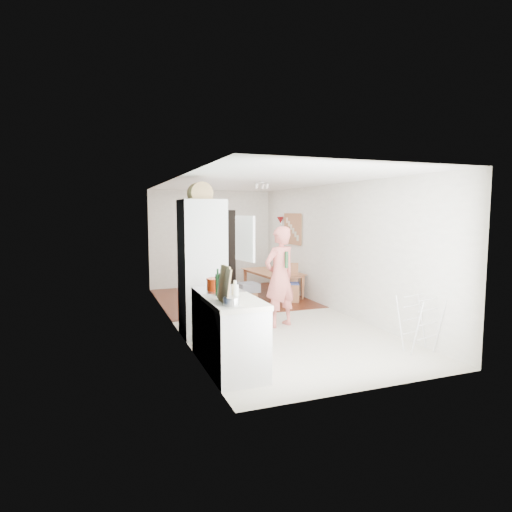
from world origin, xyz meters
TOP-DOWN VIEW (x-y plane):
  - room_shell at (0.00, 0.00)m, footprint 3.20×7.00m
  - floor at (0.00, 0.00)m, footprint 3.20×7.00m
  - wood_floor_overlay at (0.00, 1.85)m, footprint 3.20×3.30m
  - sage_wall_panel at (-1.59, -2.00)m, footprint 0.02×3.00m
  - tile_splashback at (-1.59, -2.55)m, footprint 0.02×1.90m
  - doorway_recess at (0.20, 3.48)m, footprint 0.90×0.04m
  - base_cabinet at (-1.30, -2.55)m, footprint 0.60×0.90m
  - worktop at (-1.30, -2.55)m, footprint 0.62×0.92m
  - range_cooker at (-1.30, -1.80)m, footprint 0.60×0.60m
  - cooker_top at (-1.30, -1.80)m, footprint 0.60×0.60m
  - fridge_housing at (-1.27, -0.78)m, footprint 0.66×0.66m
  - fridge_door at (-0.66, -1.08)m, footprint 0.14×0.56m
  - fridge_interior at (-0.96, -0.78)m, footprint 0.02×0.52m
  - pinboard at (1.58, 1.90)m, footprint 0.03×0.90m
  - pinboard_frame at (1.57, 1.90)m, footprint 0.00×0.94m
  - wall_sconce at (1.54, 2.55)m, footprint 0.18×0.18m
  - person at (0.09, -0.72)m, footprint 0.85×0.69m
  - dining_table at (1.06, 1.82)m, footprint 0.89×1.45m
  - dining_chair at (1.11, 1.01)m, footprint 0.46×0.46m
  - stool at (-0.05, 0.54)m, footprint 0.35×0.35m
  - grey_drape at (-0.05, 0.52)m, footprint 0.41×0.41m
  - drying_rack at (1.38, -2.65)m, footprint 0.48×0.45m
  - bread_bin at (-1.30, -0.84)m, footprint 0.42×0.41m
  - red_casserole at (-1.33, -1.86)m, footprint 0.30×0.30m
  - steel_pan at (-1.42, -2.82)m, footprint 0.23×0.23m
  - held_bottle at (0.15, -0.87)m, footprint 0.06×0.06m
  - bottle_a at (-1.37, -2.26)m, footprint 0.08×0.08m
  - bottle_b at (-1.41, -2.22)m, footprint 0.07×0.07m
  - bottle_c at (-1.33, -2.67)m, footprint 0.10×0.10m
  - pepper_mill_front at (-1.39, -2.22)m, footprint 0.06×0.06m
  - pepper_mill_back at (-1.40, -2.16)m, footprint 0.06×0.06m
  - chopping_boards at (-1.45, -2.62)m, footprint 0.05×0.31m

SIDE VIEW (x-z plane):
  - floor at x=0.00m, z-range -0.01..0.01m
  - wood_floor_overlay at x=0.00m, z-range 0.00..0.01m
  - stool at x=-0.05m, z-range 0.00..0.39m
  - dining_table at x=1.06m, z-range 0.00..0.49m
  - drying_rack at x=1.38m, z-range 0.00..0.79m
  - dining_chair at x=1.11m, z-range 0.00..0.84m
  - base_cabinet at x=-1.30m, z-range 0.00..0.86m
  - range_cooker at x=-1.30m, z-range 0.00..0.88m
  - grey_drape at x=-0.05m, z-range 0.39..0.56m
  - worktop at x=-1.30m, z-range 0.86..0.92m
  - cooker_top at x=-1.30m, z-range 0.88..0.92m
  - steel_pan at x=-1.42m, z-range 0.92..1.01m
  - red_casserole at x=-1.33m, z-range 0.92..1.08m
  - doorway_recess at x=0.20m, z-range 0.00..2.00m
  - person at x=0.09m, z-range 0.00..2.03m
  - pepper_mill_back at x=-1.40m, z-range 0.92..1.12m
  - bottle_c at x=-1.33m, z-range 0.92..1.13m
  - pepper_mill_front at x=-1.39m, z-range 0.92..1.13m
  - bottle_b at x=-1.41m, z-range 0.92..1.19m
  - bottle_a at x=-1.37m, z-range 0.92..1.21m
  - fridge_housing at x=-1.27m, z-range 0.00..2.15m
  - chopping_boards at x=-1.45m, z-range 0.92..1.35m
  - tile_splashback at x=-1.59m, z-range 0.90..1.40m
  - held_bottle at x=0.15m, z-range 1.03..1.30m
  - room_shell at x=0.00m, z-range 0.00..2.50m
  - fridge_door at x=-0.66m, z-range 1.20..1.90m
  - fridge_interior at x=-0.96m, z-range 1.22..1.88m
  - pinboard at x=1.58m, z-range 1.20..1.90m
  - pinboard_frame at x=1.57m, z-range 1.18..1.92m
  - wall_sconce at x=1.54m, z-range 1.67..1.83m
  - sage_wall_panel at x=-1.59m, z-range 1.20..2.50m
  - bread_bin at x=-1.30m, z-range 2.15..2.34m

